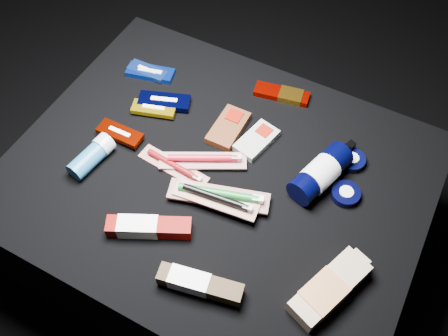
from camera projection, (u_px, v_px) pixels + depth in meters
The scene contains 21 objects.
ground at pixel (218, 246), 1.53m from camera, with size 3.00×3.00×0.00m, color black.
cloth_table at pixel (217, 214), 1.36m from camera, with size 0.98×0.78×0.40m, color black.
luna_bar_0 at pixel (150, 73), 1.37m from camera, with size 0.14×0.08×0.02m.
luna_bar_1 at pixel (147, 71), 1.38m from camera, with size 0.11×0.04×0.01m.
luna_bar_2 at pixel (164, 101), 1.31m from camera, with size 0.14×0.09×0.02m.
luna_bar_3 at pixel (154, 109), 1.29m from camera, with size 0.12×0.07×0.01m.
luna_bar_4 at pixel (120, 133), 1.24m from camera, with size 0.12×0.05×0.02m.
clif_bar_0 at pixel (229, 126), 1.26m from camera, with size 0.07×0.13×0.02m.
clif_bar_1 at pixel (258, 139), 1.24m from camera, with size 0.09×0.13×0.02m.
power_bar at pixel (285, 95), 1.33m from camera, with size 0.15×0.07×0.02m.
lotion_bottle at pixel (321, 173), 1.16m from camera, with size 0.11×0.22×0.07m.
cream_tin_upper at pixel (351, 160), 1.21m from camera, with size 0.07×0.07×0.02m.
cream_tin_lower at pixel (346, 194), 1.15m from camera, with size 0.07×0.07×0.02m.
bodywash_bottle at pixel (328, 289), 1.01m from camera, with size 0.13×0.20×0.04m.
deodorant_stick at pixel (92, 156), 1.19m from camera, with size 0.06×0.13×0.05m.
toothbrush_pack_0 at pixel (174, 167), 1.20m from camera, with size 0.19×0.06×0.02m.
toothbrush_pack_1 at pixel (204, 160), 1.20m from camera, with size 0.21×0.14×0.02m.
toothbrush_pack_2 at pixel (220, 195), 1.13m from camera, with size 0.24×0.12×0.03m.
toothbrush_pack_3 at pixel (217, 199), 1.12m from camera, with size 0.20×0.07×0.02m.
toothpaste_carton_red at pixel (145, 227), 1.09m from camera, with size 0.19×0.12×0.04m.
toothpaste_carton_green at pixel (196, 283), 1.02m from camera, with size 0.18×0.07×0.03m.
Camera 1 is at (0.33, -0.58, 1.39)m, focal length 40.00 mm.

